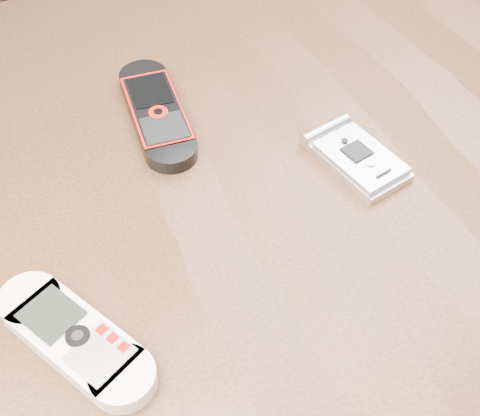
# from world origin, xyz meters

# --- Properties ---
(table) EXTENTS (1.20, 0.80, 0.75)m
(table) POSITION_xyz_m (0.00, 0.00, 0.64)
(table) COLOR black
(table) RESTS_ON ground
(nokia_white) EXTENTS (0.10, 0.14, 0.02)m
(nokia_white) POSITION_xyz_m (-0.15, -0.06, 0.76)
(nokia_white) COLOR white
(nokia_white) RESTS_ON table
(nokia_black_red) EXTENTS (0.06, 0.16, 0.02)m
(nokia_black_red) POSITION_xyz_m (-0.01, 0.14, 0.76)
(nokia_black_red) COLOR black
(nokia_black_red) RESTS_ON table
(motorola_razr) EXTENTS (0.07, 0.10, 0.01)m
(motorola_razr) POSITION_xyz_m (0.12, 0.01, 0.76)
(motorola_razr) COLOR silver
(motorola_razr) RESTS_ON table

